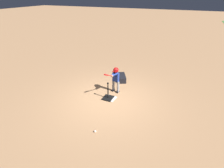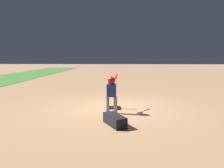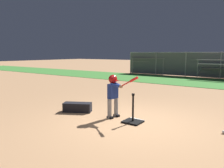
# 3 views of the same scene
# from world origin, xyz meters

# --- Properties ---
(ground_plane) EXTENTS (90.00, 90.00, 0.00)m
(ground_plane) POSITION_xyz_m (0.00, 0.00, 0.00)
(ground_plane) COLOR #AD7F56
(grass_outfield_strip) EXTENTS (56.00, 4.69, 0.02)m
(grass_outfield_strip) POSITION_xyz_m (0.00, 9.31, 0.01)
(grass_outfield_strip) COLOR #3D7F33
(grass_outfield_strip) RESTS_ON ground_plane
(backstop_fence) EXTENTS (14.66, 0.08, 1.87)m
(backstop_fence) POSITION_xyz_m (0.00, 12.10, 0.98)
(backstop_fence) COLOR #9E9EA3
(backstop_fence) RESTS_ON ground_plane
(home_plate) EXTENTS (0.48, 0.48, 0.02)m
(home_plate) POSITION_xyz_m (-0.12, 0.09, 0.01)
(home_plate) COLOR white
(home_plate) RESTS_ON ground_plane
(batting_tee) EXTENTS (0.47, 0.42, 0.76)m
(batting_tee) POSITION_xyz_m (-0.08, -0.00, 0.10)
(batting_tee) COLOR black
(batting_tee) RESTS_ON ground_plane
(batter_child) EXTENTS (0.98, 0.39, 1.21)m
(batter_child) POSITION_xyz_m (-0.73, 0.07, 0.76)
(batter_child) COLOR gray
(batter_child) RESTS_ON ground_plane
(baseball) EXTENTS (0.07, 0.07, 0.07)m
(baseball) POSITION_xyz_m (1.97, 0.48, 0.04)
(baseball) COLOR white
(baseball) RESTS_ON ground_plane
(bleachers_left_center) EXTENTS (3.14, 2.35, 1.38)m
(bleachers_left_center) POSITION_xyz_m (-5.66, 12.93, 0.68)
(bleachers_left_center) COLOR gray
(bleachers_left_center) RESTS_ON ground_plane
(bleachers_center) EXTENTS (3.12, 2.80, 1.37)m
(bleachers_center) POSITION_xyz_m (0.14, 12.13, 0.67)
(bleachers_center) COLOR gray
(bleachers_center) RESTS_ON ground_plane
(equipment_bag) EXTENTS (0.89, 0.68, 0.28)m
(equipment_bag) POSITION_xyz_m (-1.98, -0.07, 0.14)
(equipment_bag) COLOR black
(equipment_bag) RESTS_ON ground_plane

